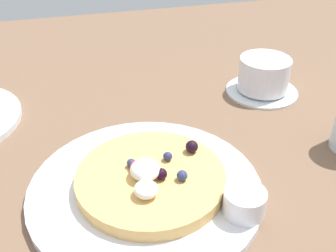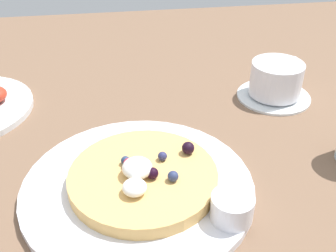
{
  "view_description": "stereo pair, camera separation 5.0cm",
  "coord_description": "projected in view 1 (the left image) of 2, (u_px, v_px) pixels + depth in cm",
  "views": [
    {
      "loc": [
        -7.05,
        -42.79,
        35.31
      ],
      "look_at": [
        5.09,
        3.03,
        4.0
      ],
      "focal_mm": 43.41,
      "sensor_mm": 36.0,
      "label": 1
    },
    {
      "loc": [
        -2.12,
        -43.82,
        35.31
      ],
      "look_at": [
        5.09,
        3.03,
        4.0
      ],
      "focal_mm": 43.41,
      "sensor_mm": 36.0,
      "label": 2
    }
  ],
  "objects": [
    {
      "name": "syrup_ramekin",
      "position": [
        244.0,
        202.0,
        0.46
      ],
      "size": [
        4.88,
        4.88,
        3.07
      ],
      "color": "white",
      "rests_on": "pancake_plate"
    },
    {
      "name": "coffee_saucer",
      "position": [
        262.0,
        90.0,
        0.73
      ],
      "size": [
        12.76,
        12.76,
        0.81
      ],
      "primitive_type": "cylinder",
      "color": "white",
      "rests_on": "ground_plane"
    },
    {
      "name": "pancake_plate",
      "position": [
        144.0,
        189.0,
        0.51
      ],
      "size": [
        29.24,
        29.24,
        1.15
      ],
      "primitive_type": "cylinder",
      "color": "white",
      "rests_on": "ground_plane"
    },
    {
      "name": "pancake_with_berries",
      "position": [
        151.0,
        179.0,
        0.5
      ],
      "size": [
        18.63,
        18.63,
        3.98
      ],
      "color": "#E2AF61",
      "rests_on": "pancake_plate"
    },
    {
      "name": "coffee_cup",
      "position": [
        264.0,
        73.0,
        0.71
      ],
      "size": [
        10.47,
        9.46,
        5.72
      ],
      "color": "white",
      "rests_on": "coffee_saucer"
    },
    {
      "name": "ground_plane",
      "position": [
        138.0,
        176.0,
        0.56
      ],
      "size": [
        162.16,
        135.09,
        3.0
      ],
      "primitive_type": "cube",
      "color": "brown"
    }
  ]
}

